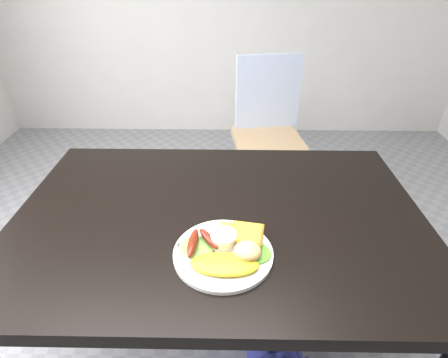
# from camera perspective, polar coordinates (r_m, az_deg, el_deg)

# --- Properties ---
(dining_table) EXTENTS (1.20, 0.80, 0.04)m
(dining_table) POSITION_cam_1_polar(r_m,az_deg,el_deg) (1.04, -0.80, -6.44)
(dining_table) COLOR black
(dining_table) RESTS_ON ground
(dining_chair) EXTENTS (0.45, 0.45, 0.05)m
(dining_chair) POSITION_cam_1_polar(r_m,az_deg,el_deg) (2.12, 7.20, 6.05)
(dining_chair) COLOR tan
(dining_chair) RESTS_ON ground
(person) EXTENTS (0.57, 0.43, 1.45)m
(person) POSITION_cam_1_polar(r_m,az_deg,el_deg) (1.43, 3.47, 4.80)
(person) COLOR navy
(person) RESTS_ON ground
(plate) EXTENTS (0.25, 0.25, 0.01)m
(plate) POSITION_cam_1_polar(r_m,az_deg,el_deg) (0.90, -0.14, -12.04)
(plate) COLOR white
(plate) RESTS_ON dining_table
(lettuce_left) EXTENTS (0.11, 0.11, 0.01)m
(lettuce_left) POSITION_cam_1_polar(r_m,az_deg,el_deg) (0.90, -4.50, -11.01)
(lettuce_left) COLOR #51942C
(lettuce_left) RESTS_ON plate
(lettuce_right) EXTENTS (0.09, 0.08, 0.01)m
(lettuce_right) POSITION_cam_1_polar(r_m,az_deg,el_deg) (0.89, 5.00, -11.92)
(lettuce_right) COLOR #488D1B
(lettuce_right) RESTS_ON plate
(omelette) EXTENTS (0.17, 0.08, 0.02)m
(omelette) POSITION_cam_1_polar(r_m,az_deg,el_deg) (0.85, 0.07, -13.74)
(omelette) COLOR gold
(omelette) RESTS_ON plate
(sausage_a) EXTENTS (0.03, 0.10, 0.03)m
(sausage_a) POSITION_cam_1_polar(r_m,az_deg,el_deg) (0.89, -5.08, -10.31)
(sausage_a) COLOR #5A0E0B
(sausage_a) RESTS_ON lettuce_left
(sausage_b) EXTENTS (0.07, 0.08, 0.02)m
(sausage_b) POSITION_cam_1_polar(r_m,az_deg,el_deg) (0.90, -2.53, -9.68)
(sausage_b) COLOR maroon
(sausage_b) RESTS_ON lettuce_left
(ramekin) EXTENTS (0.09, 0.09, 0.04)m
(ramekin) POSITION_cam_1_polar(r_m,az_deg,el_deg) (0.90, -0.05, -9.91)
(ramekin) COLOR white
(ramekin) RESTS_ON plate
(toast_a) EXTENTS (0.09, 0.09, 0.01)m
(toast_a) POSITION_cam_1_polar(r_m,az_deg,el_deg) (0.93, 1.31, -8.95)
(toast_a) COLOR #915C1A
(toast_a) RESTS_ON plate
(toast_b) EXTENTS (0.10, 0.10, 0.01)m
(toast_b) POSITION_cam_1_polar(r_m,az_deg,el_deg) (0.91, 3.69, -9.06)
(toast_b) COLOR #995917
(toast_b) RESTS_ON toast_a
(potato_salad) EXTENTS (0.08, 0.08, 0.04)m
(potato_salad) POSITION_cam_1_polar(r_m,az_deg,el_deg) (0.87, 3.87, -11.64)
(potato_salad) COLOR #C5C68C
(potato_salad) RESTS_ON lettuce_right
(fork) EXTENTS (0.16, 0.06, 0.00)m
(fork) POSITION_cam_1_polar(r_m,az_deg,el_deg) (0.89, -2.74, -11.85)
(fork) COLOR #ADAFB7
(fork) RESTS_ON plate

